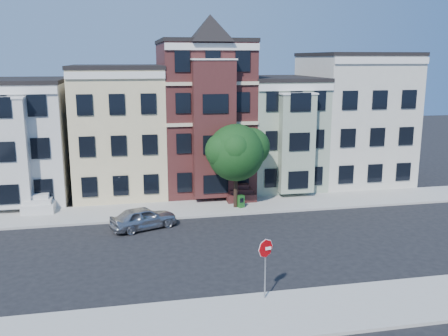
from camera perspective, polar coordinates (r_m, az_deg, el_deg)
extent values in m
plane|color=black|center=(29.52, 2.31, -9.07)|extent=(120.00, 120.00, 0.00)
cube|color=#9E9B93|center=(36.89, -0.66, -4.50)|extent=(60.00, 4.00, 0.15)
cube|color=#9E9B93|center=(22.53, 7.36, -16.15)|extent=(60.00, 4.00, 0.15)
cube|color=silver|center=(42.48, -22.77, 2.90)|extent=(8.00, 9.00, 9.00)
cube|color=beige|center=(41.57, -11.94, 4.11)|extent=(7.00, 9.00, 10.00)
cube|color=#411C1A|center=(41.97, -2.36, 5.82)|extent=(7.00, 9.00, 12.00)
cube|color=gray|center=(43.67, 6.12, 4.04)|extent=(6.00, 9.00, 9.00)
cube|color=beige|center=(46.13, 14.51, 5.41)|extent=(8.00, 9.00, 11.00)
imported|color=#A1A2A9|center=(32.80, -9.19, -5.64)|extent=(4.64, 3.13, 1.47)
cube|color=#1D5B1E|center=(36.49, 1.96, -3.84)|extent=(0.50, 0.48, 0.90)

